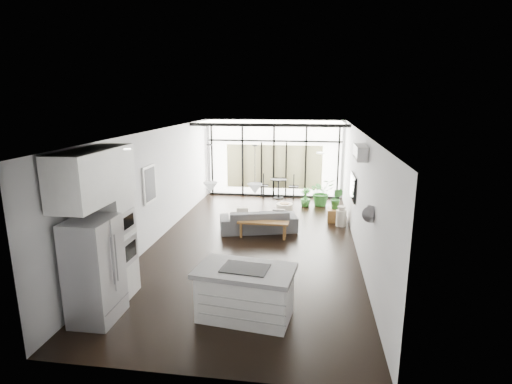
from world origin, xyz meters
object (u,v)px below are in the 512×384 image
(sofa, at_px, (258,217))
(fridge, at_px, (95,270))
(milk_can, at_px, (341,216))
(console_bench, at_px, (263,229))
(tv, at_px, (353,187))
(island, at_px, (245,293))
(pouf, at_px, (284,210))

(sofa, bearing_deg, fridge, 52.00)
(milk_can, bearing_deg, console_bench, -149.03)
(tv, bearing_deg, milk_can, 106.54)
(island, distance_m, tv, 5.00)
(island, height_order, fridge, fridge)
(fridge, bearing_deg, island, 9.31)
(console_bench, xyz_separation_m, milk_can, (2.09, 1.25, 0.08))
(island, distance_m, milk_can, 5.50)
(fridge, distance_m, console_bench, 4.88)
(sofa, relative_size, pouf, 4.11)
(island, bearing_deg, console_bench, 100.24)
(fridge, distance_m, milk_can, 7.05)
(console_bench, xyz_separation_m, pouf, (0.42, 1.94, -0.01))
(sofa, distance_m, pouf, 1.59)
(milk_can, bearing_deg, pouf, 157.40)
(pouf, distance_m, tv, 2.58)
(island, bearing_deg, fridge, -163.24)
(console_bench, distance_m, tv, 2.60)
(fridge, relative_size, pouf, 3.42)
(fridge, relative_size, console_bench, 1.30)
(pouf, bearing_deg, fridge, -112.84)
(island, height_order, milk_can, island)
(island, relative_size, pouf, 3.15)
(sofa, height_order, milk_can, sofa)
(pouf, bearing_deg, milk_can, -22.60)
(island, bearing_deg, milk_can, 77.30)
(island, distance_m, sofa, 4.42)
(pouf, relative_size, tv, 0.46)
(island, relative_size, sofa, 0.77)
(sofa, xyz_separation_m, milk_can, (2.28, 0.76, -0.12))
(pouf, xyz_separation_m, tv, (1.87, -1.40, 1.10))
(island, xyz_separation_m, milk_can, (1.89, 5.16, -0.15))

